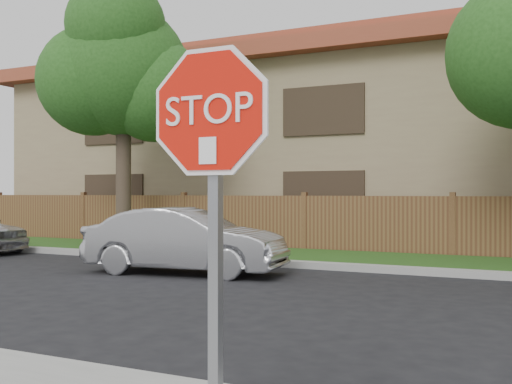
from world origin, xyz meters
The scene contains 7 objects.
far_curb centered at (0.00, 8.15, 0.07)m, with size 70.00×0.30×0.15m, color gray.
grass_strip centered at (0.00, 9.80, 0.06)m, with size 70.00×3.00×0.12m, color #1E4714.
fence centered at (0.00, 11.40, 0.80)m, with size 70.00×0.12×1.60m, color #54311D.
apartment_building centered at (0.00, 17.00, 3.53)m, with size 35.20×9.20×7.20m.
tree_left centered at (-8.98, 9.57, 5.22)m, with size 4.80×3.90×7.78m.
stop_sign centered at (0.34, -1.48, 1.83)m, with size 1.01×0.13×2.55m.
sedan_left centered at (-4.68, 6.21, 0.69)m, with size 1.45×4.16×1.37m, color #A3A3A8.
Camera 1 is at (2.01, -4.40, 1.70)m, focal length 42.00 mm.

